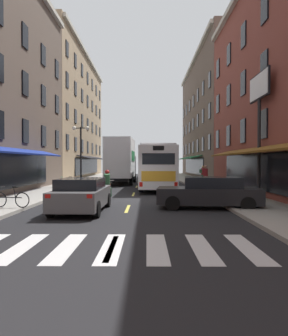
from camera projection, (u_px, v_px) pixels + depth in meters
name	position (u px, v px, depth m)	size (l,w,h in m)	color
ground_plane	(131.00, 200.00, 17.74)	(34.80, 80.00, 0.10)	black
lane_centre_dashes	(131.00, 200.00, 17.49)	(0.14, 73.90, 0.01)	#DBCC4C
crosswalk_near	(112.00, 247.00, 7.74)	(7.10, 2.80, 0.01)	silver
sidewalk_left	(26.00, 198.00, 17.78)	(3.00, 80.00, 0.14)	#A39E93
sidewalk_right	(237.00, 198.00, 17.69)	(3.00, 80.00, 0.14)	#A39E93
billboard_sign	(259.00, 103.00, 17.45)	(0.40, 2.87, 6.85)	black
transit_bus	(157.00, 166.00, 25.78)	(2.79, 11.74, 3.34)	silver
box_truck	(121.00, 161.00, 30.57)	(2.66, 7.64, 4.30)	black
sedan_near	(126.00, 173.00, 41.75)	(1.98, 4.39, 1.39)	#144723
sedan_mid	(82.00, 195.00, 13.32)	(2.02, 4.34, 1.42)	#515154
sedan_far	(209.00, 192.00, 14.29)	(4.71, 2.31, 1.42)	black
motorcycle_rider	(107.00, 186.00, 18.07)	(0.62, 2.07, 1.66)	black
bicycle_near	(11.00, 199.00, 13.64)	(1.70, 0.48, 0.91)	black
bicycle_mid	(68.00, 184.00, 23.03)	(1.71, 0.48, 0.91)	black
pedestrian_near	(203.00, 174.00, 29.84)	(0.52, 0.38, 1.62)	#33663F
pedestrian_mid	(206.00, 176.00, 25.50)	(0.36, 0.36, 1.69)	#66387F
street_lamp_twin	(81.00, 153.00, 26.54)	(1.42, 0.32, 4.96)	black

